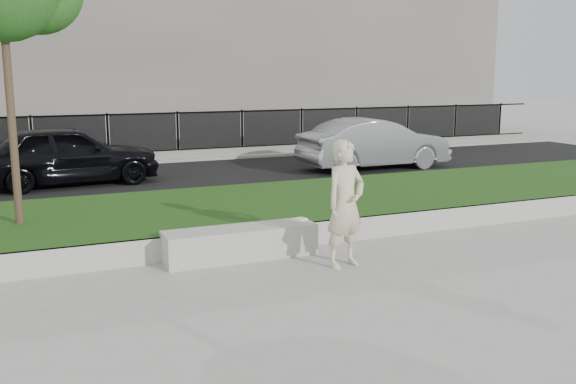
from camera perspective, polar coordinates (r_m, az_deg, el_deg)
name	(u,v)px	position (r m, az deg, el deg)	size (l,w,h in m)	color
ground	(269,271)	(9.51, -1.69, -7.05)	(90.00, 90.00, 0.00)	gray
grass_bank	(210,216)	(12.20, -6.91, -2.15)	(34.00, 4.00, 0.40)	black
grass_kerb	(245,241)	(10.39, -3.82, -4.37)	(34.00, 0.08, 0.40)	#A19E96
street	(152,181)	(17.49, -12.04, 1.00)	(34.00, 7.00, 0.04)	black
far_pavement	(124,158)	(21.87, -14.40, 2.92)	(34.00, 3.00, 0.12)	gray
iron_fence	(128,147)	(20.83, -14.02, 3.90)	(32.00, 0.30, 1.50)	slate
building_facade	(90,19)	(28.69, -17.18, 14.46)	(34.00, 10.00, 10.00)	#5F5B53
stone_bench	(241,243)	(10.11, -4.24, -4.53)	(2.42, 0.60, 0.49)	#A19E96
man	(345,204)	(9.56, 5.11, -1.07)	(0.70, 0.46, 1.91)	beige
book	(299,219)	(10.50, 1.02, -2.46)	(0.23, 0.17, 0.03)	white
car_dark	(67,155)	(17.17, -19.08, 3.15)	(1.82, 4.54, 1.55)	black
car_silver	(374,144)	(19.15, 7.67, 4.28)	(1.57, 4.50, 1.48)	gray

